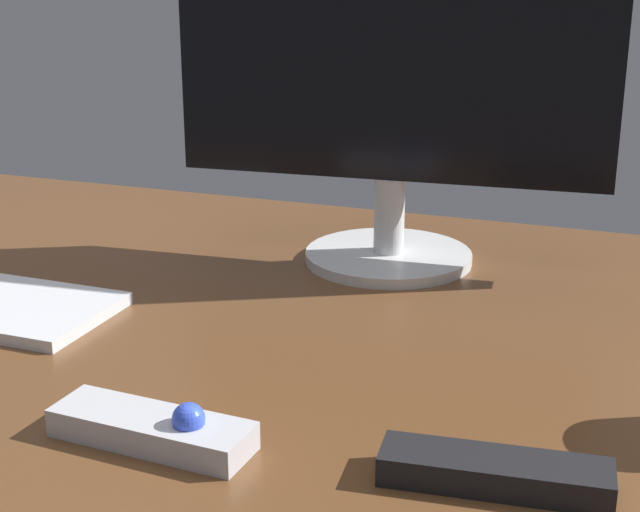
# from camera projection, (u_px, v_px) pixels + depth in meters

# --- Properties ---
(desk) EXTENTS (1.40, 0.84, 0.02)m
(desk) POSITION_uv_depth(u_px,v_px,m) (246.00, 319.00, 1.01)
(desk) COLOR brown
(desk) RESTS_ON ground
(monitor) EXTENTS (0.50, 0.20, 0.43)m
(monitor) POSITION_uv_depth(u_px,v_px,m) (393.00, 64.00, 1.09)
(monitor) COLOR silver
(monitor) RESTS_ON desk
(media_remote) EXTENTS (0.16, 0.06, 0.04)m
(media_remote) POSITION_uv_depth(u_px,v_px,m) (155.00, 428.00, 0.74)
(media_remote) COLOR #B7B7BC
(media_remote) RESTS_ON desk
(tv_remote) EXTENTS (0.17, 0.06, 0.02)m
(tv_remote) POSITION_uv_depth(u_px,v_px,m) (495.00, 472.00, 0.68)
(tv_remote) COLOR black
(tv_remote) RESTS_ON desk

